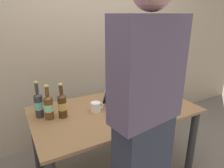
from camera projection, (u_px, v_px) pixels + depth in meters
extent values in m
cube|color=olive|center=(114.00, 110.00, 1.90)|extent=(1.50, 0.86, 0.03)
cylinder|color=#2D2D30|center=(192.00, 142.00, 2.02)|extent=(0.07, 0.07, 0.70)
cylinder|color=#2D2D30|center=(36.00, 143.00, 2.01)|extent=(0.07, 0.07, 0.70)
cylinder|color=#2D2D30|center=(147.00, 113.00, 2.63)|extent=(0.07, 0.07, 0.70)
cube|color=#B7BABC|center=(126.00, 107.00, 1.92)|extent=(0.37, 0.30, 0.01)
cube|color=#232326|center=(127.00, 107.00, 1.90)|extent=(0.29, 0.20, 0.00)
cube|color=#B7BABC|center=(115.00, 93.00, 1.99)|extent=(0.33, 0.15, 0.19)
cube|color=black|center=(116.00, 93.00, 1.99)|extent=(0.30, 0.14, 0.17)
cylinder|color=#472B14|center=(62.00, 107.00, 1.71)|extent=(0.07, 0.07, 0.19)
cone|color=#472B14|center=(61.00, 95.00, 1.68)|extent=(0.07, 0.07, 0.03)
cylinder|color=#472B14|center=(61.00, 89.00, 1.66)|extent=(0.03, 0.03, 0.08)
cylinder|color=#BFB74C|center=(60.00, 84.00, 1.65)|extent=(0.03, 0.03, 0.01)
cylinder|color=gold|center=(62.00, 106.00, 1.71)|extent=(0.07, 0.07, 0.07)
cylinder|color=brown|center=(49.00, 109.00, 1.69)|extent=(0.07, 0.07, 0.18)
cone|color=brown|center=(48.00, 97.00, 1.65)|extent=(0.07, 0.07, 0.03)
cylinder|color=brown|center=(47.00, 91.00, 1.64)|extent=(0.03, 0.03, 0.08)
cylinder|color=#BFB74C|center=(46.00, 86.00, 1.62)|extent=(0.04, 0.04, 0.01)
cylinder|color=#89DFA4|center=(49.00, 108.00, 1.69)|extent=(0.08, 0.08, 0.06)
cylinder|color=#333333|center=(39.00, 106.00, 1.72)|extent=(0.07, 0.07, 0.20)
cone|color=#333333|center=(37.00, 94.00, 1.68)|extent=(0.07, 0.07, 0.02)
cylinder|color=#333333|center=(37.00, 88.00, 1.66)|extent=(0.03, 0.03, 0.09)
cylinder|color=#BFB74C|center=(36.00, 82.00, 1.64)|extent=(0.03, 0.03, 0.01)
cylinder|color=#68B8AE|center=(39.00, 105.00, 1.71)|extent=(0.07, 0.07, 0.07)
cube|color=#594C6B|center=(148.00, 71.00, 1.10)|extent=(0.46, 0.25, 0.59)
cylinder|color=white|center=(96.00, 107.00, 1.82)|extent=(0.09, 0.09, 0.09)
torus|color=white|center=(100.00, 106.00, 1.84)|extent=(0.06, 0.01, 0.06)
cube|color=tan|center=(80.00, 38.00, 2.42)|extent=(6.00, 0.10, 2.60)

